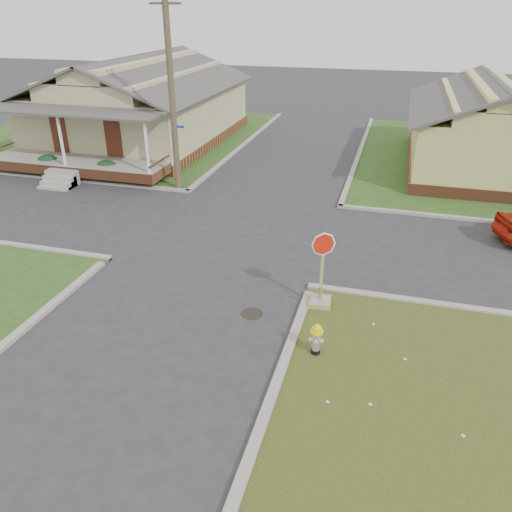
# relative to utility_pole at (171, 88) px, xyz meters

# --- Properties ---
(ground) EXTENTS (120.00, 120.00, 0.00)m
(ground) POSITION_rel_utility_pole_xyz_m (4.20, -8.90, -4.66)
(ground) COLOR #2C2C2F
(ground) RESTS_ON ground
(verge_far_left) EXTENTS (19.00, 19.00, 0.05)m
(verge_far_left) POSITION_rel_utility_pole_xyz_m (-8.80, 9.10, -4.64)
(verge_far_left) COLOR #254A1A
(verge_far_left) RESTS_ON ground
(curbs) EXTENTS (80.00, 40.00, 0.12)m
(curbs) POSITION_rel_utility_pole_xyz_m (4.20, -3.90, -4.66)
(curbs) COLOR gray
(curbs) RESTS_ON ground
(manhole) EXTENTS (0.64, 0.64, 0.01)m
(manhole) POSITION_rel_utility_pole_xyz_m (6.40, -9.40, -4.66)
(manhole) COLOR black
(manhole) RESTS_ON ground
(corner_house) EXTENTS (10.10, 15.50, 5.30)m
(corner_house) POSITION_rel_utility_pole_xyz_m (-5.80, 7.78, -2.38)
(corner_house) COLOR brown
(corner_house) RESTS_ON ground
(side_house_yellow) EXTENTS (7.60, 11.60, 4.70)m
(side_house_yellow) POSITION_rel_utility_pole_xyz_m (14.20, 7.60, -2.47)
(side_house_yellow) COLOR brown
(side_house_yellow) RESTS_ON ground
(utility_pole) EXTENTS (1.80, 0.28, 9.00)m
(utility_pole) POSITION_rel_utility_pole_xyz_m (0.00, 0.00, 0.00)
(utility_pole) COLOR #4A402A
(utility_pole) RESTS_ON ground
(fire_hydrant) EXTENTS (0.33, 0.33, 0.88)m
(fire_hydrant) POSITION_rel_utility_pole_xyz_m (8.48, -10.75, -4.13)
(fire_hydrant) COLOR black
(fire_hydrant) RESTS_ON ground
(stop_sign) EXTENTS (0.66, 0.65, 2.34)m
(stop_sign) POSITION_rel_utility_pole_xyz_m (8.22, -8.43, -4.11)
(stop_sign) COLOR tan
(stop_sign) RESTS_ON ground
(hedge_left) EXTENTS (1.36, 1.12, 1.04)m
(hedge_left) POSITION_rel_utility_pole_xyz_m (-7.38, 0.26, -4.09)
(hedge_left) COLOR #13351B
(hedge_left) RESTS_ON verge_far_left
(hedge_right) EXTENTS (1.34, 1.10, 1.02)m
(hedge_right) POSITION_rel_utility_pole_xyz_m (-3.98, 0.30, -4.10)
(hedge_right) COLOR #13351B
(hedge_right) RESTS_ON verge_far_left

